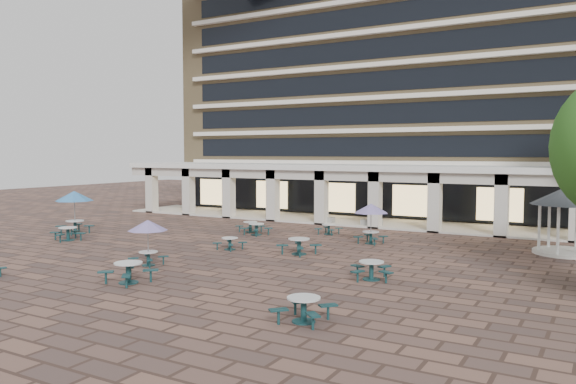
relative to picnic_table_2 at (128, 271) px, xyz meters
name	(u,v)px	position (x,y,z in m)	size (l,w,h in m)	color
ground	(253,252)	(0.48, 8.47, -0.51)	(120.00, 120.00, 0.00)	brown
apartment_building	(407,73)	(0.48, 33.93, 12.09)	(40.00, 15.50, 25.20)	#998056
retail_arcade	(360,183)	(0.48, 23.27, 2.49)	(42.00, 6.60, 4.40)	white
picnic_table_2	(128,271)	(0.00, 0.00, 0.00)	(2.02, 2.02, 0.86)	#164244
picnic_table_3	(304,307)	(8.70, -1.09, -0.03)	(1.85, 1.85, 0.80)	#164244
picnic_table_4	(74,198)	(-13.52, 8.45, 1.86)	(2.41, 2.41, 2.79)	#164244
picnic_table_5	(230,242)	(-1.06, 8.50, -0.11)	(1.61, 1.61, 0.67)	#164244
picnic_table_6	(148,227)	(-1.85, 3.06, 1.31)	(1.86, 1.86, 2.15)	#164244
picnic_table_7	(371,269)	(8.37, 5.51, -0.04)	(2.15, 2.15, 0.78)	#164244
picnic_table_8	(68,233)	(-11.46, 6.24, -0.03)	(2.24, 2.24, 0.81)	#164244
picnic_table_9	(256,228)	(-2.81, 13.84, -0.06)	(1.93, 1.93, 0.75)	#164244
picnic_table_10	(299,245)	(2.92, 9.14, -0.01)	(2.16, 2.16, 0.84)	#164244
picnic_table_11	(371,210)	(4.89, 14.25, 1.47)	(2.02, 2.02, 2.34)	#164244
picnic_table_12	(250,226)	(-3.91, 14.79, -0.09)	(1.86, 1.86, 0.71)	#164244
picnic_table_13	(329,228)	(1.12, 16.43, -0.11)	(1.56, 1.56, 0.67)	#164244
gazebo	(569,203)	(15.06, 16.29, 2.17)	(3.82, 3.82, 3.55)	beige
planter_left	(324,218)	(-1.62, 21.37, -0.08)	(1.50, 0.70, 1.16)	#9B9B96
planter_right	(372,220)	(2.15, 21.37, -0.01)	(1.50, 0.73, 1.26)	#9B9B96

